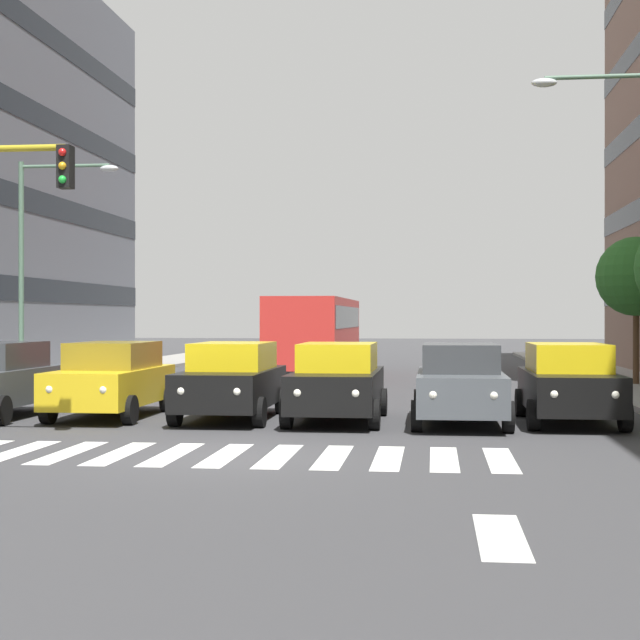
% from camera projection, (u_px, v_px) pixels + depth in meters
% --- Properties ---
extents(ground_plane, '(180.00, 180.00, 0.00)m').
position_uv_depth(ground_plane, '(225.00, 455.00, 16.06)').
color(ground_plane, '#38383A').
extents(crosswalk_markings, '(9.45, 2.80, 0.01)m').
position_uv_depth(crosswalk_markings, '(225.00, 455.00, 16.06)').
color(crosswalk_markings, silver).
rests_on(crosswalk_markings, ground_plane).
extents(lane_arrow_0, '(0.50, 2.20, 0.01)m').
position_uv_depth(lane_arrow_0, '(501.00, 536.00, 10.11)').
color(lane_arrow_0, silver).
rests_on(lane_arrow_0, ground_plane).
extents(car_0, '(2.02, 4.44, 1.72)m').
position_uv_depth(car_0, '(569.00, 382.00, 20.89)').
color(car_0, black).
rests_on(car_0, ground_plane).
extents(car_1, '(2.02, 4.44, 1.72)m').
position_uv_depth(car_1, '(460.00, 383.00, 20.72)').
color(car_1, '#474C51').
rests_on(car_1, ground_plane).
extents(car_2, '(2.02, 4.44, 1.72)m').
position_uv_depth(car_2, '(338.00, 381.00, 21.23)').
color(car_2, black).
rests_on(car_2, ground_plane).
extents(car_3, '(2.02, 4.44, 1.72)m').
position_uv_depth(car_3, '(232.00, 380.00, 21.69)').
color(car_3, black).
rests_on(car_3, ground_plane).
extents(car_4, '(2.02, 4.44, 1.72)m').
position_uv_depth(car_4, '(112.00, 379.00, 22.17)').
color(car_4, gold).
rests_on(car_4, ground_plane).
extents(bus_behind_traffic, '(2.78, 10.50, 3.00)m').
position_uv_depth(bus_behind_traffic, '(316.00, 329.00, 37.20)').
color(bus_behind_traffic, red).
rests_on(bus_behind_traffic, ground_plane).
extents(street_lamp_right, '(3.09, 0.28, 6.81)m').
position_uv_depth(street_lamp_right, '(38.00, 248.00, 28.99)').
color(street_lamp_right, '#4C6B56').
rests_on(street_lamp_right, sidewalk_right).
extents(street_tree_2, '(2.57, 2.57, 4.75)m').
position_uv_depth(street_tree_2, '(636.00, 277.00, 31.21)').
color(street_tree_2, '#513823').
rests_on(street_tree_2, sidewalk_left).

